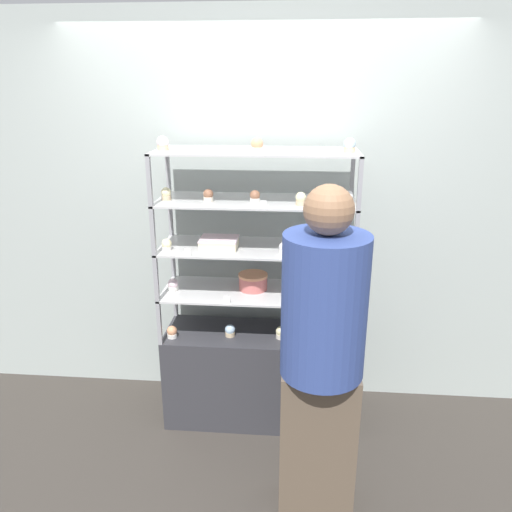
# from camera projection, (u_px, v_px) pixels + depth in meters

# --- Properties ---
(ground_plane) EXTENTS (20.00, 20.00, 0.00)m
(ground_plane) POSITION_uv_depth(u_px,v_px,m) (256.00, 414.00, 3.42)
(ground_plane) COLOR #38332D
(back_wall) EXTENTS (8.00, 0.05, 2.60)m
(back_wall) POSITION_uv_depth(u_px,v_px,m) (261.00, 217.00, 3.33)
(back_wall) COLOR #A8B2AD
(back_wall) RESTS_ON ground_plane
(display_base) EXTENTS (1.17, 0.43, 0.63)m
(display_base) POSITION_uv_depth(u_px,v_px,m) (256.00, 374.00, 3.32)
(display_base) COLOR #333338
(display_base) RESTS_ON ground_plane
(display_riser_lower) EXTENTS (1.17, 0.43, 0.29)m
(display_riser_lower) POSITION_uv_depth(u_px,v_px,m) (256.00, 294.00, 3.13)
(display_riser_lower) COLOR #99999E
(display_riser_lower) RESTS_ON display_base
(display_riser_middle) EXTENTS (1.17, 0.43, 0.29)m
(display_riser_middle) POSITION_uv_depth(u_px,v_px,m) (256.00, 250.00, 3.03)
(display_riser_middle) COLOR #99999E
(display_riser_middle) RESTS_ON display_riser_lower
(display_riser_upper) EXTENTS (1.17, 0.43, 0.29)m
(display_riser_upper) POSITION_uv_depth(u_px,v_px,m) (256.00, 203.00, 2.94)
(display_riser_upper) COLOR #99999E
(display_riser_upper) RESTS_ON display_riser_middle
(display_riser_top) EXTENTS (1.17, 0.43, 0.29)m
(display_riser_top) POSITION_uv_depth(u_px,v_px,m) (256.00, 154.00, 2.84)
(display_riser_top) COLOR #99999E
(display_riser_top) RESTS_ON display_riser_upper
(layer_cake_centerpiece) EXTENTS (0.18, 0.18, 0.10)m
(layer_cake_centerpiece) POSITION_uv_depth(u_px,v_px,m) (253.00, 281.00, 3.13)
(layer_cake_centerpiece) COLOR #C66660
(layer_cake_centerpiece) RESTS_ON display_riser_lower
(sheet_cake_frosted) EXTENTS (0.23, 0.18, 0.06)m
(sheet_cake_frosted) POSITION_uv_depth(u_px,v_px,m) (219.00, 243.00, 3.00)
(sheet_cake_frosted) COLOR beige
(sheet_cake_frosted) RESTS_ON display_riser_middle
(cupcake_0) EXTENTS (0.06, 0.06, 0.08)m
(cupcake_0) POSITION_uv_depth(u_px,v_px,m) (172.00, 332.00, 3.14)
(cupcake_0) COLOR white
(cupcake_0) RESTS_ON display_base
(cupcake_1) EXTENTS (0.06, 0.06, 0.08)m
(cupcake_1) POSITION_uv_depth(u_px,v_px,m) (230.00, 331.00, 3.16)
(cupcake_1) COLOR #CCB28C
(cupcake_1) RESTS_ON display_base
(cupcake_2) EXTENTS (0.06, 0.06, 0.08)m
(cupcake_2) POSITION_uv_depth(u_px,v_px,m) (281.00, 333.00, 3.13)
(cupcake_2) COLOR beige
(cupcake_2) RESTS_ON display_base
(cupcake_3) EXTENTS (0.06, 0.06, 0.08)m
(cupcake_3) POSITION_uv_depth(u_px,v_px,m) (337.00, 335.00, 3.11)
(cupcake_3) COLOR white
(cupcake_3) RESTS_ON display_base
(price_tag_0) EXTENTS (0.04, 0.00, 0.04)m
(price_tag_0) POSITION_uv_depth(u_px,v_px,m) (285.00, 346.00, 3.01)
(price_tag_0) COLOR white
(price_tag_0) RESTS_ON display_base
(cupcake_4) EXTENTS (0.06, 0.06, 0.08)m
(cupcake_4) POSITION_uv_depth(u_px,v_px,m) (173.00, 285.00, 3.12)
(cupcake_4) COLOR white
(cupcake_4) RESTS_ON display_riser_lower
(cupcake_5) EXTENTS (0.06, 0.06, 0.08)m
(cupcake_5) POSITION_uv_depth(u_px,v_px,m) (343.00, 295.00, 2.97)
(cupcake_5) COLOR beige
(cupcake_5) RESTS_ON display_riser_lower
(price_tag_1) EXTENTS (0.04, 0.00, 0.04)m
(price_tag_1) POSITION_uv_depth(u_px,v_px,m) (227.00, 300.00, 2.94)
(price_tag_1) COLOR white
(price_tag_1) RESTS_ON display_riser_lower
(cupcake_6) EXTENTS (0.06, 0.06, 0.07)m
(cupcake_6) POSITION_uv_depth(u_px,v_px,m) (167.00, 245.00, 2.96)
(cupcake_6) COLOR white
(cupcake_6) RESTS_ON display_riser_middle
(cupcake_7) EXTENTS (0.06, 0.06, 0.07)m
(cupcake_7) POSITION_uv_depth(u_px,v_px,m) (284.00, 248.00, 2.90)
(cupcake_7) COLOR white
(cupcake_7) RESTS_ON display_riser_middle
(cupcake_8) EXTENTS (0.06, 0.06, 0.07)m
(cupcake_8) POSITION_uv_depth(u_px,v_px,m) (343.00, 248.00, 2.91)
(cupcake_8) COLOR beige
(cupcake_8) RESTS_ON display_riser_middle
(price_tag_2) EXTENTS (0.04, 0.00, 0.04)m
(price_tag_2) POSITION_uv_depth(u_px,v_px,m) (187.00, 252.00, 2.87)
(price_tag_2) COLOR white
(price_tag_2) RESTS_ON display_riser_middle
(cupcake_9) EXTENTS (0.06, 0.06, 0.07)m
(cupcake_9) POSITION_uv_depth(u_px,v_px,m) (166.00, 194.00, 2.93)
(cupcake_9) COLOR #CCB28C
(cupcake_9) RESTS_ON display_riser_upper
(cupcake_10) EXTENTS (0.06, 0.06, 0.07)m
(cupcake_10) POSITION_uv_depth(u_px,v_px,m) (208.00, 196.00, 2.88)
(cupcake_10) COLOR beige
(cupcake_10) RESTS_ON display_riser_upper
(cupcake_11) EXTENTS (0.06, 0.06, 0.07)m
(cupcake_11) POSITION_uv_depth(u_px,v_px,m) (254.00, 197.00, 2.85)
(cupcake_11) COLOR white
(cupcake_11) RESTS_ON display_riser_upper
(cupcake_12) EXTENTS (0.06, 0.06, 0.07)m
(cupcake_12) POSITION_uv_depth(u_px,v_px,m) (301.00, 199.00, 2.80)
(cupcake_12) COLOR #CCB28C
(cupcake_12) RESTS_ON display_riser_upper
(cupcake_13) EXTENTS (0.06, 0.06, 0.07)m
(cupcake_13) POSITION_uv_depth(u_px,v_px,m) (348.00, 197.00, 2.84)
(cupcake_13) COLOR #CCB28C
(cupcake_13) RESTS_ON display_riser_upper
(price_tag_3) EXTENTS (0.04, 0.00, 0.04)m
(price_tag_3) POSITION_uv_depth(u_px,v_px,m) (263.00, 204.00, 2.74)
(price_tag_3) COLOR white
(price_tag_3) RESTS_ON display_riser_upper
(cupcake_14) EXTENTS (0.07, 0.07, 0.08)m
(cupcake_14) POSITION_uv_depth(u_px,v_px,m) (163.00, 143.00, 2.83)
(cupcake_14) COLOR #CCB28C
(cupcake_14) RESTS_ON display_riser_top
(cupcake_15) EXTENTS (0.07, 0.07, 0.08)m
(cupcake_15) POSITION_uv_depth(u_px,v_px,m) (257.00, 146.00, 2.73)
(cupcake_15) COLOR white
(cupcake_15) RESTS_ON display_riser_top
(cupcake_16) EXTENTS (0.07, 0.07, 0.08)m
(cupcake_16) POSITION_uv_depth(u_px,v_px,m) (350.00, 145.00, 2.74)
(cupcake_16) COLOR #CCB28C
(cupcake_16) RESTS_ON display_riser_top
(price_tag_4) EXTENTS (0.04, 0.00, 0.04)m
(price_tag_4) POSITION_uv_depth(u_px,v_px,m) (322.00, 151.00, 2.62)
(price_tag_4) COLOR white
(price_tag_4) RESTS_ON display_riser_top
(customer_figure) EXTENTS (0.40, 0.40, 1.74)m
(customer_figure) POSITION_uv_depth(u_px,v_px,m) (322.00, 350.00, 2.41)
(customer_figure) COLOR brown
(customer_figure) RESTS_ON ground_plane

